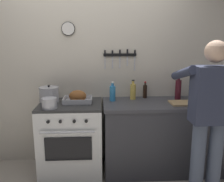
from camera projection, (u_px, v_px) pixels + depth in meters
name	position (u px, v px, depth m)	size (l,w,h in m)	color
wall_back	(89.00, 67.00, 3.18)	(6.00, 0.13, 2.60)	beige
counter_block	(183.00, 135.00, 3.07)	(2.03, 0.65, 0.90)	#38383D
stove	(72.00, 138.00, 3.00)	(0.76, 0.67, 0.90)	white
person_cook	(209.00, 113.00, 2.35)	(0.51, 0.63, 1.66)	#4C566B
roasting_pan	(78.00, 97.00, 2.92)	(0.35, 0.26, 0.16)	#B7B7BC
stock_pot	(49.00, 94.00, 2.97)	(0.25, 0.25, 0.21)	#B7B7BC
saucepan	(49.00, 103.00, 2.68)	(0.17, 0.17, 0.12)	#B7B7BC
cutting_board	(185.00, 103.00, 2.88)	(0.36, 0.24, 0.02)	tan
bottle_soy_sauce	(145.00, 91.00, 3.17)	(0.05, 0.05, 0.22)	black
bottle_wine_red	(178.00, 89.00, 3.07)	(0.08, 0.08, 0.33)	#47141E
bottle_cooking_oil	(133.00, 91.00, 3.08)	(0.07, 0.07, 0.26)	gold
bottle_dish_soap	(113.00, 93.00, 3.00)	(0.08, 0.08, 0.25)	#338CCC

